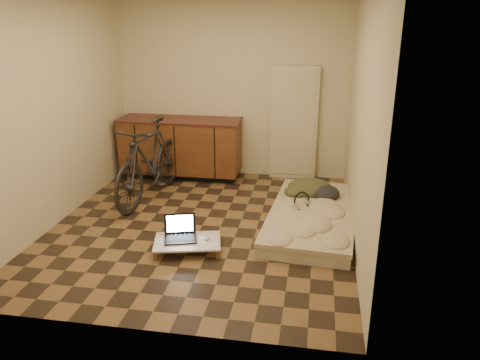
% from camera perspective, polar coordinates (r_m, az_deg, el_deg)
% --- Properties ---
extents(room_shell, '(3.50, 4.00, 2.60)m').
position_cam_1_polar(room_shell, '(5.25, -4.98, 7.43)').
color(room_shell, brown).
rests_on(room_shell, ground).
extents(cabinets, '(1.84, 0.62, 0.91)m').
position_cam_1_polar(cabinets, '(7.24, -7.23, 3.97)').
color(cabinets, black).
rests_on(cabinets, ground).
extents(appliance_panel, '(0.70, 0.10, 1.70)m').
position_cam_1_polar(appliance_panel, '(7.09, 6.59, 6.85)').
color(appliance_panel, beige).
rests_on(appliance_panel, ground).
extents(bicycle, '(0.79, 1.90, 1.19)m').
position_cam_1_polar(bicycle, '(6.36, -11.00, 2.77)').
color(bicycle, black).
rests_on(bicycle, ground).
extents(futon, '(1.16, 2.14, 0.18)m').
position_cam_1_polar(futon, '(5.73, 8.83, -4.42)').
color(futon, '#BCB197').
rests_on(futon, ground).
extents(clothing_pile, '(0.67, 0.57, 0.25)m').
position_cam_1_polar(clothing_pile, '(6.19, 9.01, -0.45)').
color(clothing_pile, '#3B3D23').
rests_on(clothing_pile, futon).
extents(headphones, '(0.35, 0.35, 0.17)m').
position_cam_1_polar(headphones, '(5.73, 7.53, -2.48)').
color(headphones, black).
rests_on(headphones, futon).
extents(lap_desk, '(0.78, 0.60, 0.12)m').
position_cam_1_polar(lap_desk, '(5.07, -6.44, -7.51)').
color(lap_desk, brown).
rests_on(lap_desk, ground).
extents(laptop, '(0.41, 0.39, 0.23)m').
position_cam_1_polar(laptop, '(5.11, -7.29, -6.48)').
color(laptop, black).
rests_on(laptop, lap_desk).
extents(mouse, '(0.10, 0.13, 0.04)m').
position_cam_1_polar(mouse, '(5.07, -4.16, -7.00)').
color(mouse, silver).
rests_on(mouse, lap_desk).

